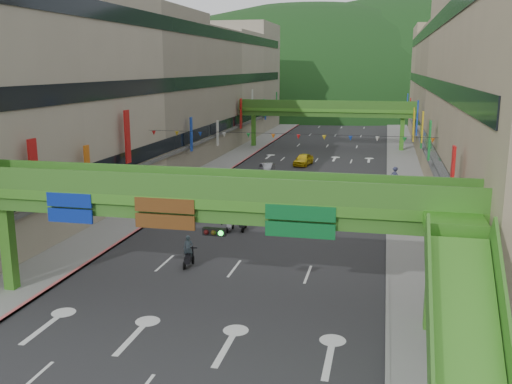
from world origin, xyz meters
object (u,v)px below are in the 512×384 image
at_px(car_yellow, 303,160).
at_px(pedestrian_red, 424,210).
at_px(scooter_rider_near, 188,252).
at_px(car_silver, 267,169).
at_px(scooter_rider_mid, 244,216).
at_px(overpass_near, 217,214).

height_order(car_yellow, pedestrian_red, pedestrian_red).
relative_size(scooter_rider_near, car_silver, 0.51).
height_order(car_silver, car_yellow, car_yellow).
bearing_deg(scooter_rider_near, car_yellow, 87.45).
bearing_deg(car_silver, pedestrian_red, -47.48).
bearing_deg(car_yellow, pedestrian_red, -51.89).
height_order(scooter_rider_near, car_silver, scooter_rider_near).
bearing_deg(car_yellow, scooter_rider_mid, -81.31).
relative_size(scooter_rider_near, scooter_rider_mid, 0.93).
xyz_separation_m(scooter_rider_near, scooter_rider_mid, (1.42, 8.44, 0.19)).
relative_size(scooter_rider_mid, pedestrian_red, 1.28).
xyz_separation_m(overpass_near, car_silver, (-5.29, 37.36, -4.57)).
bearing_deg(scooter_rider_near, overpass_near, -59.47).
xyz_separation_m(scooter_rider_near, car_yellow, (1.69, 37.94, -0.19)).
bearing_deg(car_yellow, overpass_near, -78.10).
bearing_deg(car_silver, car_yellow, 63.40).
height_order(overpass_near, scooter_rider_near, overpass_near).
relative_size(overpass_near, scooter_rider_near, 14.12).
bearing_deg(car_yellow, scooter_rider_near, -83.33).
height_order(overpass_near, scooter_rider_mid, overpass_near).
xyz_separation_m(scooter_rider_near, car_silver, (-1.53, 30.98, -0.28)).
distance_m(car_silver, pedestrian_red, 23.28).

